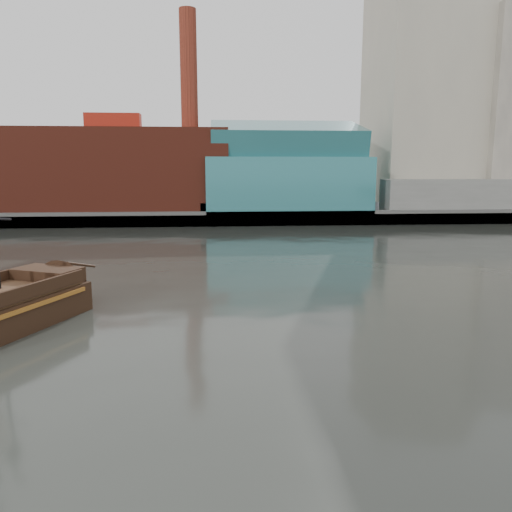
{
  "coord_description": "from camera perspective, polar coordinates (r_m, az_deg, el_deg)",
  "views": [
    {
      "loc": [
        -3.51,
        -24.84,
        10.08
      ],
      "look_at": [
        -0.67,
        9.44,
        4.0
      ],
      "focal_mm": 35.0,
      "sensor_mm": 36.0,
      "label": 1
    }
  ],
  "objects": [
    {
      "name": "ground",
      "position": [
        27.03,
        3.14,
        -11.89
      ],
      "size": [
        400.0,
        400.0,
        0.0
      ],
      "primitive_type": "plane",
      "color": "#252823",
      "rests_on": "ground"
    },
    {
      "name": "promenade_far",
      "position": [
        117.24,
        -3.02,
        5.57
      ],
      "size": [
        220.0,
        60.0,
        2.0
      ],
      "primitive_type": "cube",
      "color": "slate",
      "rests_on": "ground"
    },
    {
      "name": "seawall",
      "position": [
        87.85,
        -2.43,
        4.28
      ],
      "size": [
        220.0,
        1.0,
        2.6
      ],
      "primitive_type": "cube",
      "color": "#4C4C49",
      "rests_on": "ground"
    },
    {
      "name": "skyline",
      "position": [
        110.7,
        -0.19,
        17.54
      ],
      "size": [
        149.0,
        45.0,
        62.0
      ],
      "color": "brown",
      "rests_on": "promenade_far"
    }
  ]
}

